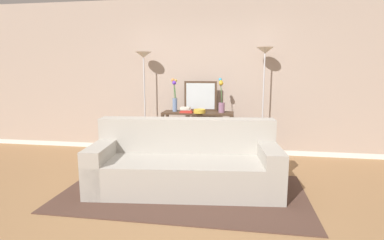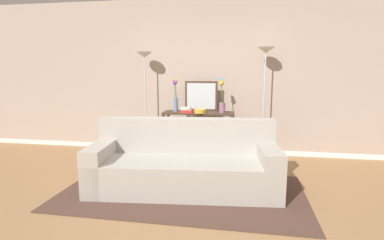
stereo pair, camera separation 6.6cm
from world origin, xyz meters
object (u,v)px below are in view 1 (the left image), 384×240
(wall_mirror, at_px, (200,96))
(book_stack, at_px, (186,110))
(vase_short_flowers, at_px, (221,100))
(floor_lamp_right, at_px, (264,72))
(book_row_under_console, at_px, (180,153))
(fruit_bowl, at_px, (200,111))
(couch, at_px, (185,165))
(console_table, at_px, (198,126))
(vase_tall_flowers, at_px, (175,98))
(floor_lamp_left, at_px, (144,75))

(wall_mirror, height_order, book_stack, wall_mirror)
(vase_short_flowers, distance_m, book_stack, 0.63)
(floor_lamp_right, distance_m, book_row_under_console, 2.02)
(book_row_under_console, bearing_deg, fruit_bowl, -18.17)
(wall_mirror, distance_m, fruit_bowl, 0.37)
(couch, distance_m, console_table, 1.45)
(wall_mirror, height_order, vase_tall_flowers, vase_tall_flowers)
(floor_lamp_left, relative_size, book_row_under_console, 5.30)
(book_row_under_console, bearing_deg, floor_lamp_right, 2.62)
(wall_mirror, bearing_deg, book_row_under_console, -155.41)
(console_table, xyz_separation_m, vase_short_flowers, (0.40, 0.00, 0.47))
(console_table, distance_m, book_row_under_console, 0.60)
(vase_tall_flowers, bearing_deg, book_row_under_console, -5.41)
(book_stack, xyz_separation_m, book_row_under_console, (-0.14, 0.12, -0.80))
(book_stack, bearing_deg, wall_mirror, 53.12)
(wall_mirror, bearing_deg, fruit_bowl, -85.44)
(couch, height_order, vase_short_flowers, vase_short_flowers)
(vase_tall_flowers, xyz_separation_m, book_stack, (0.22, -0.13, -0.20))
(floor_lamp_left, bearing_deg, book_row_under_console, -5.78)
(floor_lamp_right, bearing_deg, vase_tall_flowers, -177.82)
(vase_tall_flowers, bearing_deg, book_stack, -30.06)
(couch, bearing_deg, console_table, 91.48)
(floor_lamp_right, xyz_separation_m, fruit_bowl, (-1.06, -0.19, -0.65))
(vase_tall_flowers, xyz_separation_m, book_row_under_console, (0.08, -0.01, -1.00))
(book_row_under_console, bearing_deg, vase_tall_flowers, 174.59)
(wall_mirror, bearing_deg, console_table, -98.14)
(wall_mirror, bearing_deg, couch, -89.50)
(floor_lamp_right, height_order, vase_short_flowers, floor_lamp_right)
(floor_lamp_left, distance_m, floor_lamp_right, 2.07)
(floor_lamp_right, distance_m, wall_mirror, 1.16)
(book_stack, relative_size, book_row_under_console, 0.64)
(console_table, relative_size, fruit_bowl, 5.99)
(vase_tall_flowers, xyz_separation_m, fruit_bowl, (0.46, -0.13, -0.21))
(console_table, relative_size, floor_lamp_left, 0.66)
(console_table, height_order, floor_lamp_right, floor_lamp_right)
(wall_mirror, xyz_separation_m, book_row_under_console, (-0.35, -0.16, -1.01))
(fruit_bowl, bearing_deg, console_table, 110.39)
(wall_mirror, xyz_separation_m, book_stack, (-0.21, -0.28, -0.22))
(wall_mirror, relative_size, fruit_bowl, 2.82)
(console_table, bearing_deg, book_row_under_console, -180.00)
(couch, bearing_deg, fruit_bowl, 89.62)
(book_stack, bearing_deg, fruit_bowl, -0.47)
(vase_short_flowers, xyz_separation_m, book_row_under_console, (-0.73, -0.00, -0.97))
(couch, distance_m, book_stack, 1.44)
(couch, relative_size, book_row_under_console, 7.03)
(couch, xyz_separation_m, book_stack, (-0.23, 1.31, 0.54))
(couch, bearing_deg, wall_mirror, 90.50)
(vase_tall_flowers, distance_m, vase_short_flowers, 0.81)
(book_stack, bearing_deg, vase_tall_flowers, 149.94)
(floor_lamp_left, xyz_separation_m, wall_mirror, (1.00, 0.10, -0.38))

